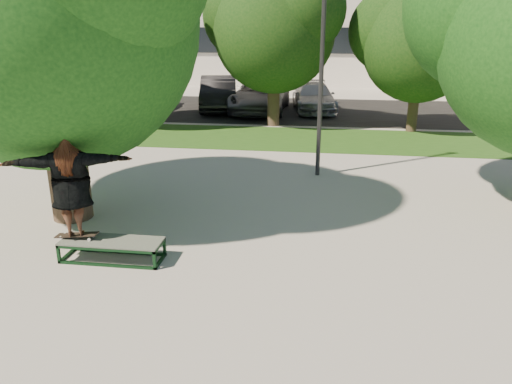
# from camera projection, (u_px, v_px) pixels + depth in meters

# --- Properties ---
(ground) EXTENTS (120.00, 120.00, 0.00)m
(ground) POSITION_uv_depth(u_px,v_px,m) (257.00, 248.00, 9.42)
(ground) COLOR #ADA89F
(ground) RESTS_ON ground
(grass_strip) EXTENTS (30.00, 4.00, 0.02)m
(grass_strip) POSITION_uv_depth(u_px,v_px,m) (320.00, 139.00, 18.19)
(grass_strip) COLOR #1E4914
(grass_strip) RESTS_ON ground
(asphalt_strip) EXTENTS (40.00, 8.00, 0.01)m
(asphalt_strip) POSITION_uv_depth(u_px,v_px,m) (302.00, 110.00, 24.42)
(asphalt_strip) COLOR black
(asphalt_strip) RESTS_ON ground
(tree_left) EXTENTS (6.96, 5.95, 7.12)m
(tree_left) POSITION_uv_depth(u_px,v_px,m) (45.00, 1.00, 9.60)
(tree_left) COLOR #38281E
(tree_left) RESTS_ON ground
(bg_tree_left) EXTENTS (5.28, 4.51, 5.77)m
(bg_tree_left) POSITION_uv_depth(u_px,v_px,m) (130.00, 31.00, 19.48)
(bg_tree_left) COLOR #38281E
(bg_tree_left) RESTS_ON ground
(bg_tree_mid) EXTENTS (5.76, 4.92, 6.24)m
(bg_tree_mid) POSITION_uv_depth(u_px,v_px,m) (273.00, 24.00, 19.60)
(bg_tree_mid) COLOR #38281E
(bg_tree_mid) RESTS_ON ground
(bg_tree_right) EXTENTS (5.04, 4.31, 5.43)m
(bg_tree_right) POSITION_uv_depth(u_px,v_px,m) (418.00, 39.00, 18.56)
(bg_tree_right) COLOR #38281E
(bg_tree_right) RESTS_ON ground
(lamppost) EXTENTS (0.25, 0.15, 6.11)m
(lamppost) POSITION_uv_depth(u_px,v_px,m) (322.00, 59.00, 12.96)
(lamppost) COLOR #2D2D30
(lamppost) RESTS_ON ground
(grind_box) EXTENTS (1.80, 0.60, 0.38)m
(grind_box) POSITION_uv_depth(u_px,v_px,m) (112.00, 250.00, 8.89)
(grind_box) COLOR black
(grind_box) RESTS_ON ground
(skater_rig) EXTENTS (2.24, 1.21, 1.84)m
(skater_rig) POSITION_uv_depth(u_px,v_px,m) (71.00, 187.00, 8.61)
(skater_rig) COLOR white
(skater_rig) RESTS_ON grind_box
(car_silver_a) EXTENTS (1.91, 4.56, 1.54)m
(car_silver_a) POSITION_uv_depth(u_px,v_px,m) (142.00, 95.00, 23.90)
(car_silver_a) COLOR #A1A0A5
(car_silver_a) RESTS_ON asphalt_strip
(car_dark) EXTENTS (2.59, 5.08, 1.60)m
(car_dark) POSITION_uv_depth(u_px,v_px,m) (219.00, 93.00, 24.28)
(car_dark) COLOR black
(car_dark) RESTS_ON asphalt_strip
(car_grey) EXTENTS (2.49, 5.38, 1.49)m
(car_grey) POSITION_uv_depth(u_px,v_px,m) (260.00, 96.00, 23.70)
(car_grey) COLOR #57575C
(car_grey) RESTS_ON asphalt_strip
(car_silver_b) EXTENTS (2.48, 4.77, 1.32)m
(car_silver_b) POSITION_uv_depth(u_px,v_px,m) (314.00, 97.00, 23.99)
(car_silver_b) COLOR #9F9FA3
(car_silver_b) RESTS_ON asphalt_strip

